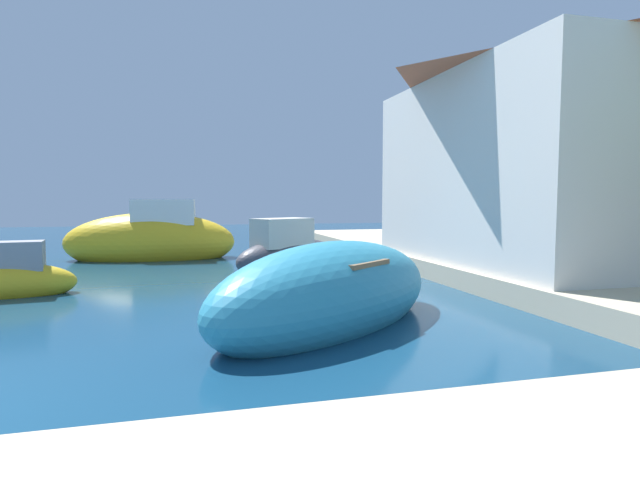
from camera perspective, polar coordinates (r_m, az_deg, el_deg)
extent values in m
cube|color=beige|center=(15.65, 23.07, -3.16)|extent=(6.00, 32.00, 0.50)
ellipsoid|color=gold|center=(20.53, -18.06, -0.25)|extent=(6.34, 2.85, 2.23)
cube|color=white|center=(20.42, -16.76, 2.97)|extent=(2.33, 1.79, 0.95)
cube|color=gray|center=(13.98, -30.89, -1.54)|extent=(1.46, 0.83, 0.68)
ellipsoid|color=teal|center=(9.29, 1.22, -6.10)|extent=(5.87, 5.28, 1.93)
cube|color=brown|center=(9.19, 1.23, -2.31)|extent=(1.97, 2.06, 0.08)
ellipsoid|color=#3F3F47|center=(16.45, -3.27, -2.07)|extent=(4.22, 3.15, 1.30)
cube|color=beige|center=(16.17, -4.16, 0.80)|extent=(2.06, 1.72, 0.90)
cube|color=white|center=(15.82, 22.60, 7.08)|extent=(5.68, 8.69, 5.09)
pyramid|color=#B25638|center=(16.26, 22.94, 17.89)|extent=(6.02, 9.22, 1.02)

